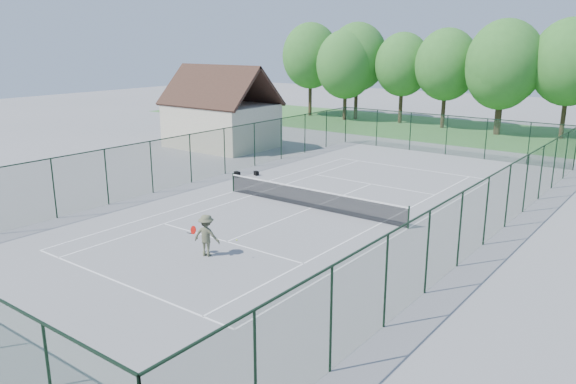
% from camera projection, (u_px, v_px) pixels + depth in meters
% --- Properties ---
extents(ground, '(140.00, 140.00, 0.00)m').
position_uv_depth(ground, '(311.00, 208.00, 29.32)').
color(ground, gray).
rests_on(ground, ground).
extents(grass_far, '(80.00, 16.00, 0.01)m').
position_uv_depth(grass_far, '(495.00, 134.00, 52.37)').
color(grass_far, '#44813B').
rests_on(grass_far, ground).
extents(court_lines, '(11.05, 23.85, 0.01)m').
position_uv_depth(court_lines, '(311.00, 208.00, 29.32)').
color(court_lines, white).
rests_on(court_lines, ground).
extents(tennis_net, '(11.08, 0.08, 1.10)m').
position_uv_depth(tennis_net, '(311.00, 197.00, 29.17)').
color(tennis_net, black).
rests_on(tennis_net, ground).
extents(fence_enclosure, '(18.05, 36.05, 3.02)m').
position_uv_depth(fence_enclosure, '(311.00, 179.00, 28.91)').
color(fence_enclosure, '#193B22').
rests_on(fence_enclosure, ground).
extents(utility_building, '(8.60, 6.27, 6.63)m').
position_uv_depth(utility_building, '(221.00, 109.00, 45.54)').
color(utility_building, beige).
rests_on(utility_building, ground).
extents(tree_line_far, '(39.40, 6.40, 9.70)m').
position_uv_depth(tree_line_far, '(502.00, 69.00, 50.81)').
color(tree_line_far, '#3D2B1C').
rests_on(tree_line_far, ground).
extents(sports_bag_a, '(0.46, 0.34, 0.33)m').
position_uv_depth(sports_bag_a, '(237.00, 174.00, 36.08)').
color(sports_bag_a, black).
rests_on(sports_bag_a, ground).
extents(sports_bag_b, '(0.41, 0.33, 0.27)m').
position_uv_depth(sports_bag_b, '(256.00, 173.00, 36.42)').
color(sports_bag_b, black).
rests_on(sports_bag_b, ground).
extents(tennis_player, '(2.17, 0.94, 1.73)m').
position_uv_depth(tennis_player, '(207.00, 235.00, 22.63)').
color(tennis_player, '#585A3F').
rests_on(tennis_player, ground).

